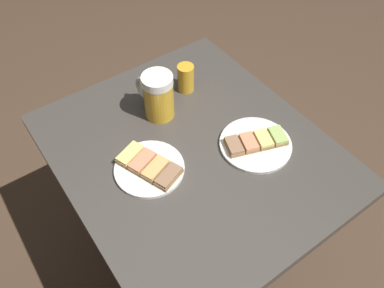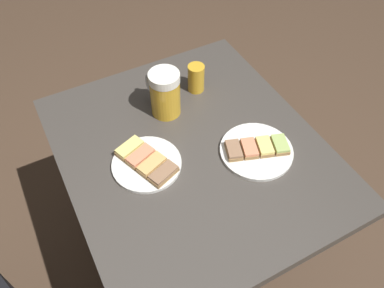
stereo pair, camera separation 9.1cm
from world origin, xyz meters
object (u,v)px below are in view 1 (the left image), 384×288
object	(u,v)px
beer_mug	(156,96)
beer_glass_small	(186,78)
plate_near	(149,167)
plate_far	(256,143)

from	to	relation	value
beer_mug	beer_glass_small	bearing A→B (deg)	107.78
plate_near	plate_far	distance (m)	0.31
plate_near	beer_mug	xyz separation A→B (m)	(-0.17, 0.13, 0.06)
beer_glass_small	beer_mug	bearing A→B (deg)	-72.22
plate_far	beer_glass_small	bearing A→B (deg)	-175.38
beer_mug	plate_far	bearing A→B (deg)	30.58
plate_near	plate_far	size ratio (longest dim) A/B	0.93
beer_glass_small	plate_near	bearing A→B (deg)	-51.80
plate_near	beer_glass_small	distance (m)	0.34
beer_mug	plate_near	bearing A→B (deg)	-38.48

